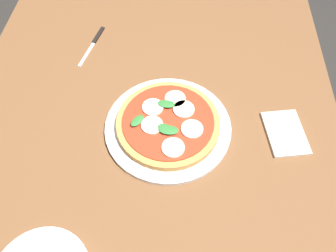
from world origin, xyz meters
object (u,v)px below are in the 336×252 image
Objects in this scene: napkin at (285,133)px; knife at (95,41)px; pizza at (168,123)px; serving_tray at (168,127)px; dining_table at (152,128)px.

knife is (-0.30, -0.53, -0.00)m from napkin.
serving_tray is at bearing -44.26° from pizza.
pizza is (-0.00, 0.00, 0.02)m from serving_tray.
serving_tray is 2.39× the size of napkin.
dining_table is 4.58× the size of pizza.
napkin is at bearing 90.45° from pizza.
dining_table is 0.32m from knife.
serving_tray is 1.83× the size of knife.
serving_tray is (0.07, 0.05, 0.11)m from dining_table.
serving_tray is 0.29m from napkin.
knife reaches higher than dining_table.
napkin is at bearing 60.77° from knife.
napkin is (-0.00, 0.29, -0.02)m from pizza.
dining_table is at bearing 39.25° from knife.
serving_tray reaches higher than napkin.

